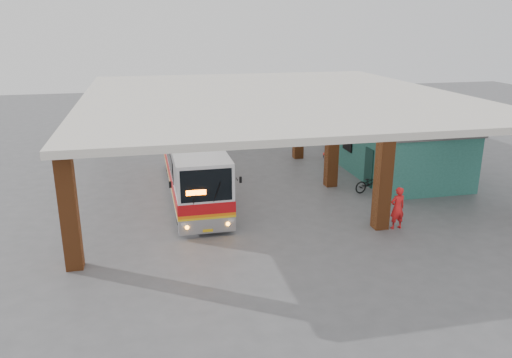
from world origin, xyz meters
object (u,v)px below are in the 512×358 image
Objects in this scene: motorcycle at (371,182)px; pedestrian at (397,208)px; coach_bus at (192,164)px; red_chair at (328,152)px.

pedestrian is at bearing 155.22° from motorcycle.
motorcycle is at bearing -10.34° from coach_bus.
motorcycle is (9.16, -1.63, -1.14)m from coach_bus.
pedestrian reaches higher than red_chair.
motorcycle is 7.05m from red_chair.
coach_bus reaches higher than red_chair.
pedestrian reaches higher than motorcycle.
pedestrian is 2.24× the size of red_chair.
coach_bus is 13.59× the size of red_chair.
pedestrian is at bearing -38.56° from coach_bus.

